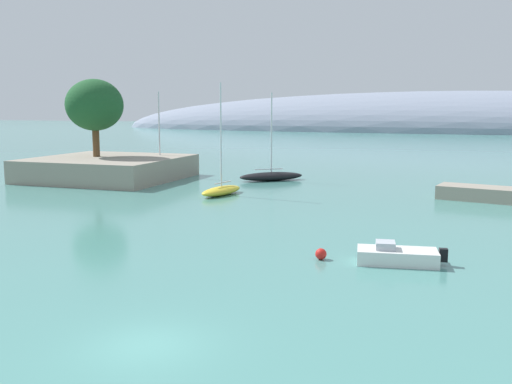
# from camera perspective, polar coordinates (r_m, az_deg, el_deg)

# --- Properties ---
(water) EXTENTS (600.00, 600.00, 0.00)m
(water) POSITION_cam_1_polar(r_m,az_deg,el_deg) (20.77, -10.94, -14.98)
(water) COLOR teal
(water) RESTS_ON ground
(shore_outcrop) EXTENTS (16.04, 15.45, 2.56)m
(shore_outcrop) POSITION_cam_1_polar(r_m,az_deg,el_deg) (68.05, -14.67, 2.34)
(shore_outcrop) COLOR gray
(shore_outcrop) RESTS_ON ground
(tree_clump_shore) EXTENTS (6.65, 6.65, 9.02)m
(tree_clump_shore) POSITION_cam_1_polar(r_m,az_deg,el_deg) (69.04, -15.99, 8.42)
(tree_clump_shore) COLOR brown
(tree_clump_shore) RESTS_ON shore_outcrop
(distant_ridge) EXTENTS (268.91, 61.42, 28.92)m
(distant_ridge) POSITION_cam_1_polar(r_m,az_deg,el_deg) (220.71, 19.35, 5.85)
(distant_ridge) COLOR gray
(distant_ridge) RESTS_ON ground
(sailboat_yellow_near_shore) EXTENTS (3.07, 5.97, 10.58)m
(sailboat_yellow_near_shore) POSITION_cam_1_polar(r_m,az_deg,el_deg) (53.86, -3.51, 0.26)
(sailboat_yellow_near_shore) COLOR yellow
(sailboat_yellow_near_shore) RESTS_ON water
(sailboat_black_mid_mooring) EXTENTS (7.34, 6.34, 9.96)m
(sailboat_black_mid_mooring) POSITION_cam_1_polar(r_m,az_deg,el_deg) (64.53, 1.56, 1.66)
(sailboat_black_mid_mooring) COLOR black
(sailboat_black_mid_mooring) RESTS_ON water
(sailboat_red_outer_mooring) EXTENTS (3.55, 6.56, 10.17)m
(sailboat_red_outer_mooring) POSITION_cam_1_polar(r_m,az_deg,el_deg) (70.01, -9.64, 2.04)
(sailboat_red_outer_mooring) COLOR red
(sailboat_red_outer_mooring) RESTS_ON water
(motorboat_white_alongside_breakwater) EXTENTS (4.77, 2.49, 1.18)m
(motorboat_white_alongside_breakwater) POSITION_cam_1_polar(r_m,az_deg,el_deg) (31.15, 14.06, -6.26)
(motorboat_white_alongside_breakwater) COLOR white
(motorboat_white_alongside_breakwater) RESTS_ON water
(mooring_buoy_red) EXTENTS (0.62, 0.62, 0.62)m
(mooring_buoy_red) POSITION_cam_1_polar(r_m,az_deg,el_deg) (31.25, 6.57, -6.24)
(mooring_buoy_red) COLOR red
(mooring_buoy_red) RESTS_ON water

